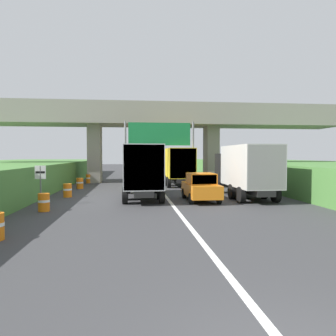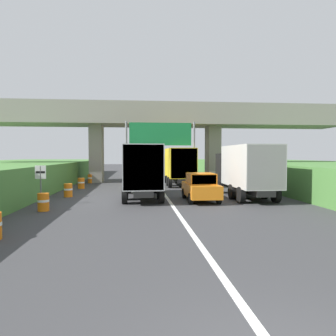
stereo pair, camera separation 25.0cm
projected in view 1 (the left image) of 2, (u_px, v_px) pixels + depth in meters
name	position (u px, v px, depth m)	size (l,w,h in m)	color
lane_centre_stripe	(159.00, 187.00, 27.50)	(0.20, 87.90, 0.01)	white
overpass_bridge	(154.00, 123.00, 33.20)	(40.00, 4.80, 8.14)	gray
overhead_highway_sign	(160.00, 139.00, 26.36)	(5.88, 0.18, 5.64)	slate
speed_limit_sign	(40.00, 179.00, 17.72)	(0.60, 0.08, 2.23)	slate
truck_yellow	(177.00, 165.00, 29.56)	(2.44, 7.30, 3.44)	black
truck_black	(245.00, 169.00, 20.77)	(2.44, 7.30, 3.44)	black
truck_silver	(142.00, 169.00, 20.47)	(2.44, 7.30, 3.44)	black
car_orange	(201.00, 187.00, 19.29)	(1.86, 4.10, 1.72)	orange
construction_barrel_1	(44.00, 202.00, 15.73)	(0.57, 0.57, 0.90)	orange
construction_barrel_2	(68.00, 190.00, 21.10)	(0.57, 0.57, 0.90)	orange
construction_barrel_3	(80.00, 183.00, 26.46)	(0.57, 0.57, 0.90)	orange
construction_barrel_4	(89.00, 179.00, 31.82)	(0.57, 0.57, 0.90)	orange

